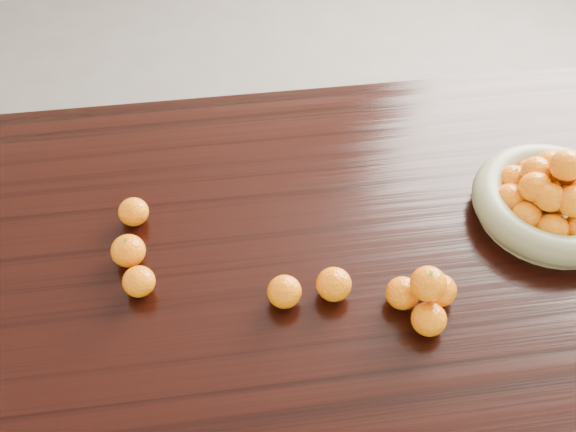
{
  "coord_description": "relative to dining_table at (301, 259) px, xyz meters",
  "views": [
    {
      "loc": [
        -0.15,
        -0.88,
        1.79
      ],
      "look_at": [
        -0.03,
        -0.02,
        0.83
      ],
      "focal_mm": 40.0,
      "sensor_mm": 36.0,
      "label": 1
    }
  ],
  "objects": [
    {
      "name": "loose_orange_0",
      "position": [
        -0.36,
        -0.03,
        0.12
      ],
      "size": [
        0.07,
        0.07,
        0.07
      ],
      "primitive_type": "ellipsoid",
      "color": "orange",
      "rests_on": "dining_table"
    },
    {
      "name": "loose_orange_1",
      "position": [
        -0.34,
        -0.11,
        0.12
      ],
      "size": [
        0.06,
        0.06,
        0.06
      ],
      "primitive_type": "ellipsoid",
      "color": "orange",
      "rests_on": "dining_table"
    },
    {
      "name": "orange_pyramid",
      "position": [
        0.2,
        -0.23,
        0.13
      ],
      "size": [
        0.14,
        0.13,
        0.12
      ],
      "rotation": [
        0.0,
        0.0,
        -0.04
      ],
      "color": "orange",
      "rests_on": "dining_table"
    },
    {
      "name": "ground",
      "position": [
        0.0,
        0.0,
        -0.66
      ],
      "size": [
        5.0,
        5.0,
        0.0
      ],
      "primitive_type": "plane",
      "color": "#585653",
      "rests_on": "ground"
    },
    {
      "name": "loose_orange_2",
      "position": [
        -0.06,
        -0.17,
        0.12
      ],
      "size": [
        0.07,
        0.07,
        0.06
      ],
      "primitive_type": "ellipsoid",
      "color": "orange",
      "rests_on": "dining_table"
    },
    {
      "name": "loose_orange_4",
      "position": [
        0.04,
        -0.17,
        0.12
      ],
      "size": [
        0.07,
        0.07,
        0.07
      ],
      "primitive_type": "ellipsoid",
      "color": "orange",
      "rests_on": "dining_table"
    },
    {
      "name": "fruit_bowl",
      "position": [
        0.54,
        -0.02,
        0.14
      ],
      "size": [
        0.34,
        0.34,
        0.18
      ],
      "rotation": [
        0.0,
        0.0,
        0.32
      ],
      "color": "gray",
      "rests_on": "dining_table"
    },
    {
      "name": "dining_table",
      "position": [
        0.0,
        0.0,
        0.0
      ],
      "size": [
        2.0,
        1.0,
        0.75
      ],
      "color": "black",
      "rests_on": "ground"
    },
    {
      "name": "loose_orange_3",
      "position": [
        -0.35,
        0.08,
        0.12
      ],
      "size": [
        0.06,
        0.06,
        0.06
      ],
      "primitive_type": "ellipsoid",
      "color": "orange",
      "rests_on": "dining_table"
    }
  ]
}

